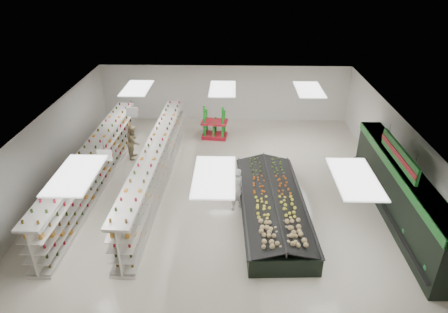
{
  "coord_description": "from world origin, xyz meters",
  "views": [
    {
      "loc": [
        0.54,
        -13.83,
        8.94
      ],
      "look_at": [
        0.16,
        0.6,
        1.4
      ],
      "focal_mm": 32.0,
      "sensor_mm": 36.0,
      "label": 1
    }
  ],
  "objects_px": {
    "gondola_center": "(156,168)",
    "shopper_main": "(236,189)",
    "soda_endcap": "(215,123)",
    "gondola_left": "(94,170)",
    "produce_island": "(272,205)",
    "shopper_background": "(133,142)"
  },
  "relations": [
    {
      "from": "gondola_left",
      "to": "produce_island",
      "type": "relative_size",
      "value": 1.6
    },
    {
      "from": "soda_endcap",
      "to": "shopper_main",
      "type": "height_order",
      "value": "shopper_main"
    },
    {
      "from": "produce_island",
      "to": "shopper_background",
      "type": "height_order",
      "value": "shopper_background"
    },
    {
      "from": "produce_island",
      "to": "soda_endcap",
      "type": "xyz_separation_m",
      "value": [
        -2.48,
        6.86,
        0.37
      ]
    },
    {
      "from": "soda_endcap",
      "to": "gondola_left",
      "type": "bearing_deg",
      "value": -132.88
    },
    {
      "from": "shopper_main",
      "to": "shopper_background",
      "type": "bearing_deg",
      "value": -77.78
    },
    {
      "from": "gondola_left",
      "to": "shopper_background",
      "type": "distance_m",
      "value": 2.93
    },
    {
      "from": "soda_endcap",
      "to": "shopper_main",
      "type": "distance_m",
      "value": 6.56
    },
    {
      "from": "gondola_center",
      "to": "gondola_left",
      "type": "bearing_deg",
      "value": -174.64
    },
    {
      "from": "gondola_left",
      "to": "gondola_center",
      "type": "xyz_separation_m",
      "value": [
        2.55,
        0.17,
        0.01
      ]
    },
    {
      "from": "gondola_left",
      "to": "shopper_main",
      "type": "xyz_separation_m",
      "value": [
        5.86,
        -1.36,
        0.03
      ]
    },
    {
      "from": "produce_island",
      "to": "shopper_background",
      "type": "xyz_separation_m",
      "value": [
        -6.21,
        4.51,
        0.38
      ]
    },
    {
      "from": "gondola_left",
      "to": "shopper_main",
      "type": "height_order",
      "value": "gondola_left"
    },
    {
      "from": "produce_island",
      "to": "shopper_main",
      "type": "xyz_separation_m",
      "value": [
        -1.35,
        0.39,
        0.42
      ]
    },
    {
      "from": "shopper_main",
      "to": "shopper_background",
      "type": "xyz_separation_m",
      "value": [
        -4.86,
        4.12,
        -0.05
      ]
    },
    {
      "from": "produce_island",
      "to": "shopper_main",
      "type": "distance_m",
      "value": 1.47
    },
    {
      "from": "gondola_center",
      "to": "soda_endcap",
      "type": "height_order",
      "value": "gondola_center"
    },
    {
      "from": "soda_endcap",
      "to": "shopper_main",
      "type": "xyz_separation_m",
      "value": [
        1.12,
        -6.46,
        0.05
      ]
    },
    {
      "from": "soda_endcap",
      "to": "produce_island",
      "type": "bearing_deg",
      "value": -70.13
    },
    {
      "from": "gondola_left",
      "to": "gondola_center",
      "type": "bearing_deg",
      "value": 5.38
    },
    {
      "from": "gondola_center",
      "to": "shopper_main",
      "type": "distance_m",
      "value": 3.65
    },
    {
      "from": "gondola_center",
      "to": "shopper_main",
      "type": "relative_size",
      "value": 6.21
    }
  ]
}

